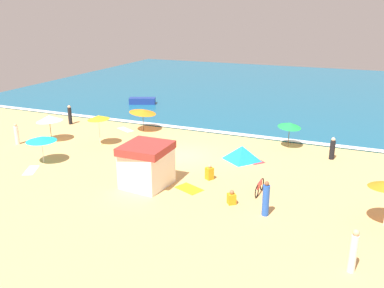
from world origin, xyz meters
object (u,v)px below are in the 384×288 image
object	(u,v)px
beachgoer_6	(353,251)
beach_umbrella_1	(41,139)
beachgoer_2	(266,199)
small_boat_0	(142,101)
beach_umbrella_0	(49,118)
beach_umbrella_4	(290,125)
beach_umbrella_2	(98,118)
beachgoer_0	(332,149)
beachgoer_5	(17,135)
beachgoer_1	(232,198)
beachgoer_3	(70,115)
beachgoer_4	(209,173)
beach_umbrella_5	(143,111)
parked_bicycle	(260,187)
lifeguard_cabana	(147,165)
beach_tent	(242,153)

from	to	relation	value
beachgoer_6	beach_umbrella_1	bearing A→B (deg)	166.31
beachgoer_2	small_boat_0	xyz separation A→B (m)	(-18.05, 19.53, -0.44)
beach_umbrella_0	beach_umbrella_4	size ratio (longest dim) A/B	0.95
beach_umbrella_2	beachgoer_0	world-z (taller)	beach_umbrella_2
beachgoer_0	beachgoer_6	distance (m)	13.23
beachgoer_5	beachgoer_1	bearing A→B (deg)	-10.34
beachgoer_0	beach_umbrella_2	bearing A→B (deg)	-167.60
beach_umbrella_4	beachgoer_3	size ratio (longest dim) A/B	1.40
beachgoer_6	beachgoer_4	bearing A→B (deg)	142.39
beach_umbrella_2	beachgoer_2	world-z (taller)	beach_umbrella_2
beach_umbrella_2	beachgoer_1	bearing A→B (deg)	-24.55
beach_umbrella_5	beachgoer_3	bearing A→B (deg)	-174.47
beach_umbrella_2	parked_bicycle	bearing A→B (deg)	-15.59
beachgoer_4	small_boat_0	distance (m)	21.39
lifeguard_cabana	beach_umbrella_1	bearing A→B (deg)	175.89
beach_umbrella_4	beachgoer_4	distance (m)	8.69
beachgoer_2	beach_umbrella_5	bearing A→B (deg)	140.34
beach_umbrella_2	beach_tent	world-z (taller)	beach_umbrella_2
beach_umbrella_1	beachgoer_0	world-z (taller)	beach_umbrella_1
beach_umbrella_4	beachgoer_1	world-z (taller)	beach_umbrella_4
lifeguard_cabana	beachgoer_4	world-z (taller)	lifeguard_cabana
beach_umbrella_1	beachgoer_3	size ratio (longest dim) A/B	1.48
lifeguard_cabana	beach_umbrella_0	world-z (taller)	lifeguard_cabana
beach_umbrella_5	beachgoer_6	distance (m)	22.34
beach_umbrella_5	beachgoer_2	size ratio (longest dim) A/B	1.41
lifeguard_cabana	beach_umbrella_5	bearing A→B (deg)	120.31
beach_umbrella_2	beach_tent	size ratio (longest dim) A/B	1.07
beachgoer_1	beachgoer_4	world-z (taller)	beachgoer_4
beach_umbrella_1	beach_umbrella_2	xyz separation A→B (m)	(1.38, 4.61, 0.49)
beachgoer_0	beachgoer_4	bearing A→B (deg)	-135.06
beach_tent	beachgoer_0	distance (m)	6.27
beach_umbrella_0	beachgoer_6	bearing A→B (deg)	-21.37
beach_tent	small_boat_0	world-z (taller)	beach_tent
beachgoer_6	beach_umbrella_2	bearing A→B (deg)	152.89
lifeguard_cabana	parked_bicycle	bearing A→B (deg)	13.14
beachgoer_0	beachgoer_3	bearing A→B (deg)	179.16
beach_umbrella_0	parked_bicycle	xyz separation A→B (m)	(17.53, -3.14, -1.45)
beach_tent	beachgoer_6	bearing A→B (deg)	-54.32
beach_umbrella_5	beachgoer_6	bearing A→B (deg)	-39.22
beachgoer_1	beachgoer_0	bearing A→B (deg)	64.81
beach_umbrella_2	beachgoer_0	distance (m)	17.07
beach_umbrella_5	beachgoer_0	world-z (taller)	beach_umbrella_5
beach_umbrella_1	beachgoer_3	distance (m)	9.79
beach_umbrella_5	beachgoer_1	distance (m)	15.20
lifeguard_cabana	beachgoer_1	xyz separation A→B (m)	(5.34, -0.39, -0.96)
beach_umbrella_1	beach_umbrella_4	world-z (taller)	beach_umbrella_4
beach_umbrella_4	beachgoer_6	size ratio (longest dim) A/B	1.29
small_boat_0	beach_umbrella_4	bearing A→B (deg)	-26.06
beach_tent	small_boat_0	distance (m)	19.22
beach_tent	beachgoer_4	distance (m)	4.09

